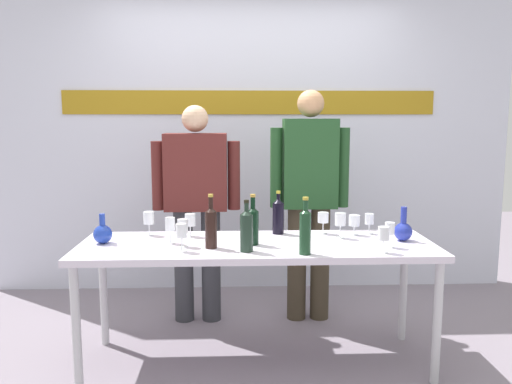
# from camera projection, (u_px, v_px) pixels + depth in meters

# --- Properties ---
(ground_plane) EXTENTS (10.00, 10.00, 0.00)m
(ground_plane) POSITION_uv_depth(u_px,v_px,m) (257.00, 362.00, 3.21)
(ground_plane) COLOR gray
(back_wall) EXTENTS (4.52, 0.11, 3.00)m
(back_wall) POSITION_uv_depth(u_px,v_px,m) (250.00, 118.00, 4.47)
(back_wall) COLOR silver
(back_wall) RESTS_ON ground
(display_table) EXTENTS (2.13, 0.69, 0.76)m
(display_table) POSITION_uv_depth(u_px,v_px,m) (257.00, 253.00, 3.11)
(display_table) COLOR silver
(display_table) RESTS_ON ground
(decanter_blue_left) EXTENTS (0.11, 0.11, 0.18)m
(decanter_blue_left) POSITION_uv_depth(u_px,v_px,m) (103.00, 233.00, 3.08)
(decanter_blue_left) COLOR #1E39A1
(decanter_blue_left) RESTS_ON display_table
(decanter_blue_right) EXTENTS (0.11, 0.11, 0.21)m
(decanter_blue_right) POSITION_uv_depth(u_px,v_px,m) (403.00, 230.00, 3.15)
(decanter_blue_right) COLOR #233099
(decanter_blue_right) RESTS_ON display_table
(presenter_left) EXTENTS (0.64, 0.22, 1.59)m
(presenter_left) POSITION_uv_depth(u_px,v_px,m) (196.00, 199.00, 3.75)
(presenter_left) COLOR #34353A
(presenter_left) RESTS_ON ground
(presenter_right) EXTENTS (0.58, 0.22, 1.70)m
(presenter_right) POSITION_uv_depth(u_px,v_px,m) (309.00, 192.00, 3.77)
(presenter_right) COLOR #3C3324
(presenter_right) RESTS_ON ground
(wine_bottle_0) EXTENTS (0.07, 0.07, 0.31)m
(wine_bottle_0) POSITION_uv_depth(u_px,v_px,m) (211.00, 226.00, 2.97)
(wine_bottle_0) COLOR black
(wine_bottle_0) RESTS_ON display_table
(wine_bottle_1) EXTENTS (0.07, 0.07, 0.28)m
(wine_bottle_1) POSITION_uv_depth(u_px,v_px,m) (278.00, 215.00, 3.34)
(wine_bottle_1) COLOR black
(wine_bottle_1) RESTS_ON display_table
(wine_bottle_2) EXTENTS (0.07, 0.07, 0.29)m
(wine_bottle_2) POSITION_uv_depth(u_px,v_px,m) (247.00, 229.00, 2.89)
(wine_bottle_2) COLOR #1D3024
(wine_bottle_2) RESTS_ON display_table
(wine_bottle_3) EXTENTS (0.06, 0.06, 0.32)m
(wine_bottle_3) POSITION_uv_depth(u_px,v_px,m) (305.00, 230.00, 2.83)
(wine_bottle_3) COLOR #193D22
(wine_bottle_3) RESTS_ON display_table
(wine_bottle_4) EXTENTS (0.07, 0.07, 0.30)m
(wine_bottle_4) POSITION_uv_depth(u_px,v_px,m) (253.00, 224.00, 3.05)
(wine_bottle_4) COLOR black
(wine_bottle_4) RESTS_ON display_table
(wine_glass_left_0) EXTENTS (0.06, 0.06, 0.16)m
(wine_glass_left_0) POSITION_uv_depth(u_px,v_px,m) (183.00, 227.00, 3.00)
(wine_glass_left_0) COLOR white
(wine_glass_left_0) RESTS_ON display_table
(wine_glass_left_1) EXTENTS (0.07, 0.07, 0.15)m
(wine_glass_left_1) POSITION_uv_depth(u_px,v_px,m) (149.00, 218.00, 3.29)
(wine_glass_left_1) COLOR white
(wine_glass_left_1) RESTS_ON display_table
(wine_glass_left_2) EXTENTS (0.07, 0.07, 0.15)m
(wine_glass_left_2) POSITION_uv_depth(u_px,v_px,m) (190.00, 220.00, 3.26)
(wine_glass_left_2) COLOR white
(wine_glass_left_2) RESTS_ON display_table
(wine_glass_left_3) EXTENTS (0.06, 0.06, 0.16)m
(wine_glass_left_3) POSITION_uv_depth(u_px,v_px,m) (170.00, 225.00, 3.08)
(wine_glass_left_3) COLOR white
(wine_glass_left_3) RESTS_ON display_table
(wine_glass_left_4) EXTENTS (0.06, 0.06, 0.16)m
(wine_glass_left_4) POSITION_uv_depth(u_px,v_px,m) (181.00, 231.00, 2.89)
(wine_glass_left_4) COLOR white
(wine_glass_left_4) RESTS_ON display_table
(wine_glass_right_0) EXTENTS (0.06, 0.06, 0.13)m
(wine_glass_right_0) POSITION_uv_depth(u_px,v_px,m) (369.00, 220.00, 3.33)
(wine_glass_right_0) COLOR white
(wine_glass_right_0) RESTS_ON display_table
(wine_glass_right_1) EXTENTS (0.07, 0.07, 0.16)m
(wine_glass_right_1) POSITION_uv_depth(u_px,v_px,m) (340.00, 220.00, 3.21)
(wine_glass_right_1) COLOR white
(wine_glass_right_1) RESTS_ON display_table
(wine_glass_right_2) EXTENTS (0.07, 0.07, 0.14)m
(wine_glass_right_2) POSITION_uv_depth(u_px,v_px,m) (323.00, 218.00, 3.33)
(wine_glass_right_2) COLOR white
(wine_glass_right_2) RESTS_ON display_table
(wine_glass_right_3) EXTENTS (0.06, 0.06, 0.15)m
(wine_glass_right_3) POSITION_uv_depth(u_px,v_px,m) (383.00, 234.00, 2.86)
(wine_glass_right_3) COLOR white
(wine_glass_right_3) RESTS_ON display_table
(wine_glass_right_4) EXTENTS (0.07, 0.07, 0.13)m
(wine_glass_right_4) POSITION_uv_depth(u_px,v_px,m) (354.00, 221.00, 3.30)
(wine_glass_right_4) COLOR white
(wine_glass_right_4) RESTS_ON display_table
(wine_glass_right_5) EXTENTS (0.06, 0.06, 0.15)m
(wine_glass_right_5) POSITION_uv_depth(u_px,v_px,m) (390.00, 229.00, 2.98)
(wine_glass_right_5) COLOR white
(wine_glass_right_5) RESTS_ON display_table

